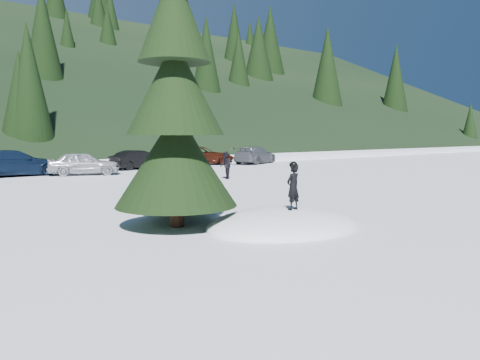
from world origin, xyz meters
TOP-DOWN VIEW (x-y plane):
  - ground at (0.00, 0.00)m, footprint 200.00×200.00m
  - snow_mound at (0.00, 0.00)m, footprint 4.48×3.52m
  - spruce_tall at (-2.20, 1.80)m, footprint 3.20×3.20m
  - spruce_short at (-1.20, 3.20)m, footprint 2.20×2.20m
  - child_skier at (0.06, -0.27)m, footprint 0.46×0.33m
  - adult_0 at (6.94, 11.56)m, footprint 0.82×0.90m
  - adult_1 at (5.92, 13.40)m, footprint 1.04×1.11m
  - adult_2 at (7.23, 15.77)m, footprint 1.10×0.74m
  - car_3 at (-1.62, 20.67)m, footprint 5.35×2.28m
  - car_4 at (1.84, 18.90)m, footprint 4.44×3.10m
  - car_5 at (6.59, 21.14)m, footprint 4.20×2.02m
  - car_6 at (12.74, 22.25)m, footprint 5.71×3.80m
  - car_7 at (17.07, 20.69)m, footprint 5.35×3.78m

SIDE VIEW (x-z plane):
  - ground at x=0.00m, z-range 0.00..0.00m
  - snow_mound at x=0.00m, z-range -0.48..0.48m
  - car_5 at x=6.59m, z-range 0.00..1.33m
  - car_4 at x=1.84m, z-range 0.00..1.40m
  - car_7 at x=17.07m, z-range 0.00..1.44m
  - car_6 at x=12.74m, z-range 0.00..1.46m
  - adult_0 at x=6.94m, z-range 0.00..1.51m
  - car_3 at x=-1.62m, z-range 0.00..1.54m
  - adult_2 at x=7.23m, z-range 0.00..1.59m
  - adult_1 at x=5.92m, z-range 0.00..1.84m
  - child_skier at x=0.06m, z-range 0.48..1.67m
  - spruce_short at x=-1.20m, z-range -0.58..4.79m
  - spruce_tall at x=-2.20m, z-range -0.98..7.62m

